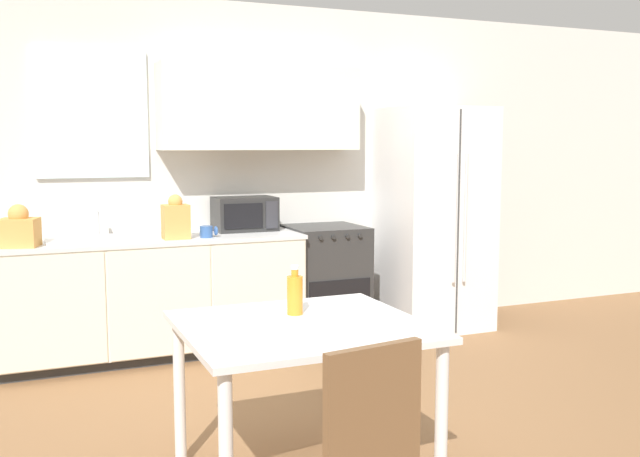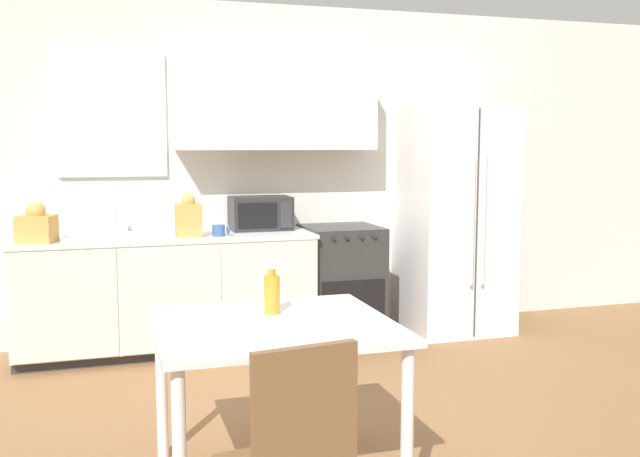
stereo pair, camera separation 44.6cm
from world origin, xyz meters
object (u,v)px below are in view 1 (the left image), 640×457
oven_range (325,281)px  dining_chair_near (358,453)px  coffee_mug (207,232)px  microwave (245,214)px  refrigerator (434,218)px  drink_bottle (295,294)px  dining_table (302,345)px

oven_range → dining_chair_near: 3.46m
dining_chair_near → coffee_mug: bearing=76.8°
microwave → dining_chair_near: size_ratio=0.51×
coffee_mug → dining_chair_near: coffee_mug is taller
microwave → coffee_mug: (-0.38, -0.30, -0.09)m
oven_range → refrigerator: refrigerator is taller
coffee_mug → dining_chair_near: 3.06m
drink_bottle → refrigerator: bearing=45.5°
refrigerator → microwave: (-1.63, 0.18, 0.09)m
refrigerator → coffee_mug: size_ratio=14.48×
dining_table → dining_chair_near: bearing=-98.7°
oven_range → coffee_mug: bearing=-169.2°
oven_range → refrigerator: (0.98, -0.07, 0.49)m
oven_range → dining_chair_near: size_ratio=0.98×
dining_table → drink_bottle: drink_bottle is taller
oven_range → dining_chair_near: (-1.26, -3.22, 0.08)m
oven_range → refrigerator: bearing=-4.3°
microwave → drink_bottle: (-0.44, -2.29, -0.16)m
dining_chair_near → microwave: bearing=70.9°
drink_bottle → oven_range: bearing=63.4°
drink_bottle → coffee_mug: bearing=88.1°
refrigerator → dining_chair_near: refrigerator is taller
drink_bottle → dining_chair_near: bearing=-99.1°
coffee_mug → dining_table: 2.18m
microwave → dining_chair_near: microwave is taller
oven_range → microwave: bearing=170.7°
oven_range → dining_table: size_ratio=0.85×
microwave → dining_chair_near: 3.42m
oven_range → dining_table: oven_range is taller
refrigerator → drink_bottle: (-2.08, -2.11, -0.08)m
refrigerator → dining_chair_near: (-2.24, -3.15, -0.41)m
dining_chair_near → drink_bottle: drink_bottle is taller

